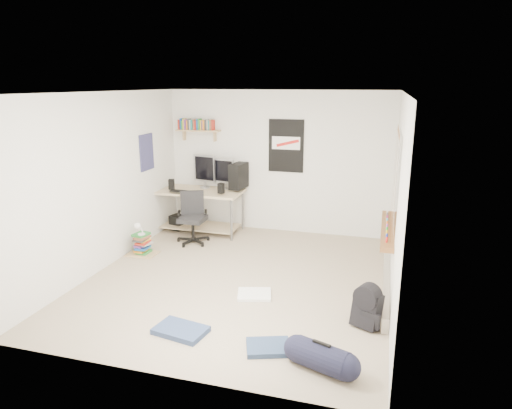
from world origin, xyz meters
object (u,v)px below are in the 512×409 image
(office_chair, at_px, (192,215))
(desk, at_px, (194,211))
(book_stack, at_px, (142,245))
(duffel_bag, at_px, (321,357))
(backpack, at_px, (367,310))

(office_chair, bearing_deg, desk, 88.74)
(book_stack, bearing_deg, duffel_bag, -35.29)
(office_chair, xyz_separation_m, duffel_bag, (2.58, -2.94, -0.35))
(desk, bearing_deg, duffel_bag, -65.89)
(desk, height_order, book_stack, desk)
(backpack, bearing_deg, book_stack, -175.38)
(book_stack, bearing_deg, desk, 76.09)
(backpack, relative_size, duffel_bag, 0.74)
(book_stack, bearing_deg, office_chair, 52.45)
(backpack, height_order, book_stack, backpack)
(desk, bearing_deg, backpack, -53.72)
(desk, relative_size, duffel_bag, 3.35)
(desk, height_order, backpack, desk)
(desk, bearing_deg, book_stack, -118.19)
(office_chair, height_order, backpack, office_chair)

